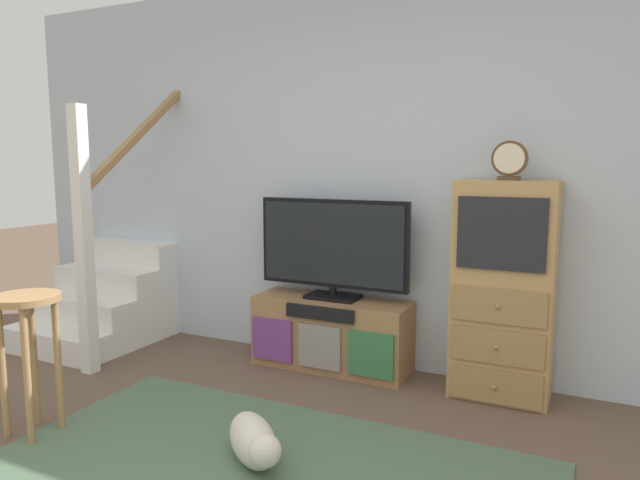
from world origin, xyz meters
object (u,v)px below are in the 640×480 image
side_cabinet (503,291)px  dog (254,441)px  television (333,246)px  media_console (331,334)px  bar_stool_near (28,332)px  desk_clock (510,160)px

side_cabinet → dog: side_cabinet is taller
television → side_cabinet: size_ratio=0.82×
media_console → bar_stool_near: (-1.00, -1.58, 0.31)m
desk_clock → bar_stool_near: bearing=-143.6°
media_console → side_cabinet: size_ratio=0.83×
desk_clock → media_console: bearing=179.8°
desk_clock → dog: 2.09m
media_console → dog: media_console is taller
side_cabinet → dog: 1.72m
media_console → dog: (0.22, -1.35, -0.13)m
desk_clock → dog: size_ratio=0.50×
side_cabinet → bar_stool_near: (-2.14, -1.59, -0.11)m
dog → side_cabinet: bearing=56.1°
side_cabinet → bar_stool_near: bearing=-143.3°
media_console → dog: size_ratio=2.38×
dog → bar_stool_near: bearing=-169.0°
side_cabinet → desk_clock: bearing=-69.3°
television → dog: (0.22, -1.37, -0.74)m
television → dog: television is taller
media_console → desk_clock: size_ratio=4.79×
dog → desk_clock: bearing=55.6°
media_console → desk_clock: (1.14, -0.00, 1.19)m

